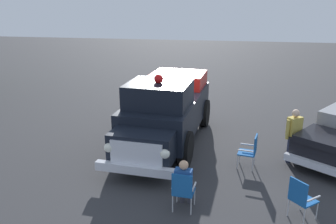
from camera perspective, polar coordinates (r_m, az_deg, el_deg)
name	(u,v)px	position (r m, az deg, el deg)	size (l,w,h in m)	color
ground_plane	(173,139)	(12.79, 0.81, -4.27)	(60.00, 60.00, 0.00)	#333335
vintage_fire_truck	(166,109)	(12.10, -0.28, 0.44)	(6.11, 2.77, 2.59)	black
lawn_chair_near_truck	(183,189)	(8.47, 2.40, -12.20)	(0.54, 0.55, 1.02)	#B7BABF
lawn_chair_by_car	(251,149)	(10.77, 13.12, -5.80)	(0.59, 0.58, 1.02)	#B7BABF
lawn_chair_spare	(301,196)	(8.71, 20.46, -12.53)	(0.69, 0.69, 1.02)	#B7BABF
spectator_seated	(184,182)	(8.53, 2.61, -11.14)	(0.57, 0.42, 1.29)	#383842
spectator_standing	(294,132)	(11.37, 19.46, -3.05)	(0.48, 0.56, 1.68)	#2D334C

